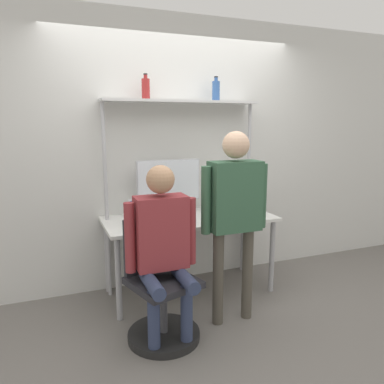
{
  "coord_description": "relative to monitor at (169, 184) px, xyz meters",
  "views": [
    {
      "loc": [
        -1.26,
        -2.89,
        1.67
      ],
      "look_at": [
        -0.17,
        -0.13,
        1.11
      ],
      "focal_mm": 35.0,
      "sensor_mm": 36.0,
      "label": 1
    }
  ],
  "objects": [
    {
      "name": "laptop",
      "position": [
        -0.29,
        -0.32,
        -0.24
      ],
      "size": [
        0.33,
        0.24,
        0.24
      ],
      "color": "silver",
      "rests_on": "desk"
    },
    {
      "name": "monitor",
      "position": [
        0.0,
        0.0,
        0.0
      ],
      "size": [
        0.65,
        0.21,
        0.55
      ],
      "color": "#B7B7BC",
      "rests_on": "desk"
    },
    {
      "name": "cell_phone",
      "position": [
        -0.05,
        -0.41,
        -0.31
      ],
      "size": [
        0.07,
        0.15,
        0.01
      ],
      "color": "black",
      "rests_on": "desk"
    },
    {
      "name": "person_standing",
      "position": [
        0.28,
        -0.84,
        -0.05
      ],
      "size": [
        0.58,
        0.22,
        1.6
      ],
      "color": "#4C473D",
      "rests_on": "ground_plane"
    },
    {
      "name": "office_chair",
      "position": [
        -0.36,
        -0.86,
        -0.78
      ],
      "size": [
        0.57,
        0.57,
        0.94
      ],
      "color": "black",
      "rests_on": "ground_plane"
    },
    {
      "name": "bottle_red",
      "position": [
        -0.21,
        0.02,
        0.9
      ],
      "size": [
        0.08,
        0.08,
        0.23
      ],
      "color": "maroon",
      "rests_on": "shelf_unit"
    },
    {
      "name": "person_seated",
      "position": [
        -0.34,
        -0.9,
        -0.26
      ],
      "size": [
        0.55,
        0.46,
        1.36
      ],
      "color": "#2D3856",
      "rests_on": "ground_plane"
    },
    {
      "name": "bottle_blue",
      "position": [
        0.51,
        0.02,
        0.9
      ],
      "size": [
        0.08,
        0.08,
        0.24
      ],
      "color": "#335999",
      "rests_on": "shelf_unit"
    },
    {
      "name": "desk",
      "position": [
        0.15,
        -0.19,
        -0.39
      ],
      "size": [
        1.63,
        0.71,
        0.76
      ],
      "color": "silver",
      "rests_on": "ground_plane"
    },
    {
      "name": "shelf_unit",
      "position": [
        0.15,
        0.02,
        0.5
      ],
      "size": [
        1.55,
        0.27,
        1.87
      ],
      "color": "silver",
      "rests_on": "ground_plane"
    },
    {
      "name": "wall_back",
      "position": [
        0.15,
        0.19,
        0.28
      ],
      "size": [
        8.0,
        0.06,
        2.7
      ],
      "color": "silver",
      "rests_on": "ground_plane"
    },
    {
      "name": "ground_plane",
      "position": [
        0.15,
        -0.56,
        -1.07
      ],
      "size": [
        12.0,
        12.0,
        0.0
      ],
      "primitive_type": "plane",
      "color": "slate"
    }
  ]
}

